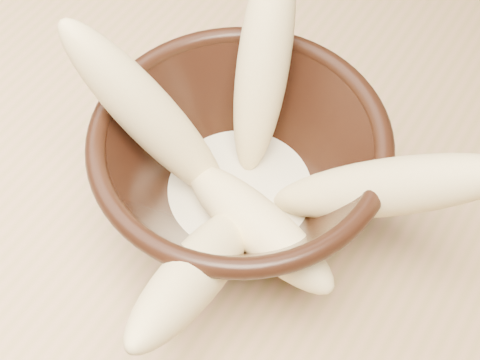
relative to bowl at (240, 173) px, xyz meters
name	(u,v)px	position (x,y,z in m)	size (l,w,h in m)	color
bowl	(240,173)	(0.00, 0.00, 0.00)	(0.20, 0.20, 0.11)	black
milk_puddle	(240,193)	(0.00, 0.00, -0.03)	(0.11, 0.11, 0.02)	beige
banana_upright	(264,61)	(-0.02, 0.06, 0.05)	(0.04, 0.04, 0.17)	#F2D68F
banana_left	(149,115)	(-0.06, -0.02, 0.04)	(0.04, 0.04, 0.17)	#F2D68F
banana_right	(382,188)	(0.09, 0.02, 0.03)	(0.04, 0.04, 0.18)	#F2D68F
banana_across	(257,225)	(0.03, -0.03, 0.00)	(0.04, 0.04, 0.13)	#F2D68F
banana_front	(198,269)	(0.02, -0.08, 0.02)	(0.04, 0.04, 0.17)	#F2D68F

